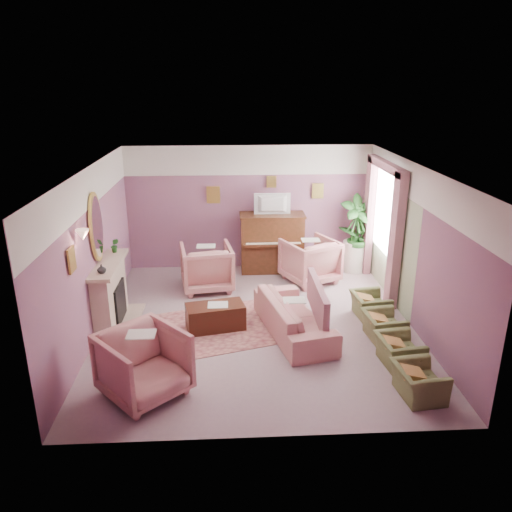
{
  "coord_description": "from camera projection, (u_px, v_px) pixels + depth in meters",
  "views": [
    {
      "loc": [
        -0.45,
        -8.01,
        4.13
      ],
      "look_at": [
        0.01,
        0.4,
        1.16
      ],
      "focal_mm": 35.0,
      "sensor_mm": 36.0,
      "label": 1
    }
  ],
  "objects": [
    {
      "name": "palm_pot",
      "position": [
        354.0,
        264.0,
        11.36
      ],
      "size": [
        0.34,
        0.34,
        0.34
      ],
      "primitive_type": "cylinder",
      "color": "#AC5340",
      "rests_on": "floor"
    },
    {
      "name": "palm_plant",
      "position": [
        357.0,
        227.0,
        11.06
      ],
      "size": [
        0.76,
        0.76,
        1.44
      ],
      "primitive_type": "imported",
      "color": "#1C4919",
      "rests_on": "palm_pot"
    },
    {
      "name": "fire_ember",
      "position": [
        120.0,
        311.0,
        8.93
      ],
      "size": [
        0.06,
        0.54,
        0.1
      ],
      "primitive_type": "cube",
      "color": "orange",
      "rests_on": "floor"
    },
    {
      "name": "television",
      "position": [
        273.0,
        203.0,
        10.92
      ],
      "size": [
        0.8,
        0.12,
        0.48
      ],
      "primitive_type": "imported",
      "color": "black",
      "rests_on": "piano"
    },
    {
      "name": "wall_right",
      "position": [
        415.0,
        248.0,
        8.62
      ],
      "size": [
        0.02,
        6.0,
        2.8
      ],
      "primitive_type": "cube",
      "color": "#6D4872",
      "rests_on": "floor"
    },
    {
      "name": "wall_front",
      "position": [
        271.0,
        335.0,
        5.66
      ],
      "size": [
        5.5,
        0.02,
        2.8
      ],
      "primitive_type": "cube",
      "color": "#6D4872",
      "rests_on": "floor"
    },
    {
      "name": "olive_chair_c",
      "position": [
        383.0,
        322.0,
        8.36
      ],
      "size": [
        0.49,
        0.7,
        0.61
      ],
      "primitive_type": "imported",
      "color": "#60683A",
      "rests_on": "floor"
    },
    {
      "name": "mirror_glass",
      "position": [
        98.0,
        227.0,
        8.4
      ],
      "size": [
        0.01,
        0.6,
        1.06
      ],
      "primitive_type": "ellipsoid",
      "color": "white",
      "rests_on": "wall_left"
    },
    {
      "name": "floral_armchair_left",
      "position": [
        207.0,
        265.0,
        10.3
      ],
      "size": [
        1.01,
        1.01,
        1.06
      ],
      "primitive_type": "imported",
      "color": "tan",
      "rests_on": "floor"
    },
    {
      "name": "side_plant_small",
      "position": [
        362.0,
        237.0,
        11.12
      ],
      "size": [
        0.16,
        0.16,
        0.28
      ],
      "primitive_type": "imported",
      "color": "#1C4919",
      "rests_on": "side_table"
    },
    {
      "name": "hearth",
      "position": [
        124.0,
        322.0,
        9.01
      ],
      "size": [
        0.55,
        1.5,
        0.02
      ],
      "primitive_type": "cube",
      "color": "tan",
      "rests_on": "floor"
    },
    {
      "name": "piano_top",
      "position": [
        272.0,
        215.0,
        11.06
      ],
      "size": [
        1.45,
        0.65,
        0.04
      ],
      "primitive_type": "cube",
      "color": "#442412",
      "rests_on": "piano"
    },
    {
      "name": "olive_chair_d",
      "position": [
        370.0,
        302.0,
        9.13
      ],
      "size": [
        0.49,
        0.7,
        0.61
      ],
      "primitive_type": "imported",
      "color": "#60683A",
      "rests_on": "floor"
    },
    {
      "name": "wall_left",
      "position": [
        93.0,
        253.0,
        8.34
      ],
      "size": [
        0.02,
        6.0,
        2.8
      ],
      "primitive_type": "cube",
      "color": "#6D4872",
      "rests_on": "floor"
    },
    {
      "name": "print_back_mid",
      "position": [
        271.0,
        182.0,
        11.09
      ],
      "size": [
        0.22,
        0.03,
        0.26
      ],
      "primitive_type": "cube",
      "color": "gold",
      "rests_on": "wall_back"
    },
    {
      "name": "print_back_left",
      "position": [
        213.0,
        195.0,
        11.12
      ],
      "size": [
        0.3,
        0.03,
        0.38
      ],
      "primitive_type": "cube",
      "color": "gold",
      "rests_on": "wall_back"
    },
    {
      "name": "olive_chair_b",
      "position": [
        399.0,
        347.0,
        7.58
      ],
      "size": [
        0.49,
        0.7,
        0.61
      ],
      "primitive_type": "imported",
      "color": "#60683A",
      "rests_on": "floor"
    },
    {
      "name": "sofa",
      "position": [
        294.0,
        310.0,
        8.52
      ],
      "size": [
        0.71,
        2.13,
        0.86
      ],
      "primitive_type": "imported",
      "color": "tan",
      "rests_on": "floor"
    },
    {
      "name": "print_back_right",
      "position": [
        318.0,
        191.0,
        11.22
      ],
      "size": [
        0.26,
        0.03,
        0.34
      ],
      "primitive_type": "cube",
      "color": "gold",
      "rests_on": "wall_back"
    },
    {
      "name": "mantel_plant",
      "position": [
        115.0,
        245.0,
        9.09
      ],
      "size": [
        0.16,
        0.16,
        0.28
      ],
      "primitive_type": "imported",
      "color": "#1C4919",
      "rests_on": "mantel_shelf"
    },
    {
      "name": "piano_keys",
      "position": [
        273.0,
        243.0,
        10.91
      ],
      "size": [
        1.2,
        0.08,
        0.02
      ],
      "primitive_type": "cube",
      "color": "#EFE0C8",
      "rests_on": "piano"
    },
    {
      "name": "mantel_vase",
      "position": [
        102.0,
        269.0,
        8.12
      ],
      "size": [
        0.16,
        0.16,
        0.16
      ],
      "primitive_type": "imported",
      "color": "white",
      "rests_on": "mantel_shelf"
    },
    {
      "name": "fireplace_inset",
      "position": [
        116.0,
        302.0,
        8.87
      ],
      "size": [
        0.18,
        0.72,
        0.68
      ],
      "primitive_type": "cube",
      "color": "black",
      "rests_on": "floor"
    },
    {
      "name": "stripe_panel",
      "position": [
        389.0,
        242.0,
        9.95
      ],
      "size": [
        0.01,
        3.0,
        2.15
      ],
      "primitive_type": "cube",
      "color": "#A1B189",
      "rests_on": "wall_right"
    },
    {
      "name": "window_blind",
      "position": [
        387.0,
        209.0,
        9.98
      ],
      "size": [
        0.03,
        1.4,
        1.8
      ],
      "primitive_type": "cube",
      "color": "silver",
      "rests_on": "wall_right"
    },
    {
      "name": "coffee_table",
      "position": [
        215.0,
        317.0,
        8.72
      ],
      "size": [
        1.08,
        0.7,
        0.45
      ],
      "primitive_type": "cube",
      "rotation": [
        0.0,
        0.0,
        0.21
      ],
      "color": "#3A190E",
      "rests_on": "floor"
    },
    {
      "name": "table_paper",
      "position": [
        218.0,
        305.0,
        8.65
      ],
      "size": [
        0.35,
        0.28,
        0.01
      ],
      "primitive_type": "cube",
      "color": "silver",
      "rests_on": "coffee_table"
    },
    {
      "name": "sofa_throw",
      "position": [
        318.0,
        300.0,
        8.48
      ],
      "size": [
        0.11,
        1.62,
        0.59
      ],
      "primitive_type": "cube",
      "color": "#9A606C",
      "rests_on": "sofa"
    },
    {
      "name": "area_rug",
      "position": [
        217.0,
        328.0,
        8.8
      ],
      "size": [
        2.91,
        2.44,
        0.01
      ],
      "primitive_type": "cube",
      "rotation": [
        0.0,
        0.0,
        0.29
      ],
      "color": "#9F5D59",
      "rests_on": "floor"
    },
    {
      "name": "mirror_frame",
      "position": [
        96.0,
        227.0,
        8.39
      ],
      "size": [
        0.04,
        0.72,
        1.2
      ],
      "primitive_type": "ellipsoid",
      "color": "gold",
      "rests_on": "wall_left"
    },
    {
      "name": "curtain_right",
      "position": [
        369.0,
        217.0,
        10.98
      ],
      "size": [
        0.16,
        0.34,
        2.6
      ],
      "primitive_type": "cube",
      "color": "#9A606C",
      "rests_on": "floor"
    },
    {
      "name": "floral_armchair_front",
      "position": [
        144.0,
        361.0,
        6.78
      ],
      "size": [
        1.01,
        1.01,
        1.06
      ],
      "primitive_type": "imported",
      "color": "tan",
      "rests_on": "floor"
    },
    {
      "name": "picture_rail_band",
      "position": [
        249.0,
        160.0,
        10.94
      ],
      "size": [
        5.5,
        0.01,
        0.65
      ],
      "primitive_type": "cube",
      "color": "white",
      "rests_on": "wall_back"
    },
    {
      "name": "side_table",
      "position": [
        354.0,
        256.0,
        11.37
      ],
      "size": [
        0.52,
        0.52,
        0.7
      ],
      "primitive_type": "cylinder",
      "color": "silver",
      "rests_on": "floor"
    },
    {
      "name": "floral_armchair_right",
      "position": [
        310.0,
        258.0,
        10.69
      ],
      "size": [
        1.01,
        1.01,
        1.06
      ],
      "primitive_type": "imported",
      "color": "tan",
      "rests_on": "floor"
    },
    {
      "name": "side_plant_big",
      "position": [
        355.0,
        234.0,
        11.2
      ],
      "size": [
        0.3,
        0.3,
        0.34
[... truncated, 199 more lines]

